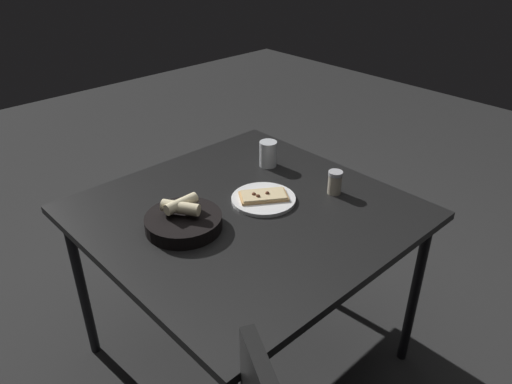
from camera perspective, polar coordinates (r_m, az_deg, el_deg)
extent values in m
plane|color=#2A2A2A|center=(2.30, -1.00, -18.30)|extent=(8.00, 8.00, 0.00)
cube|color=black|center=(1.81, -1.20, -2.43)|extent=(1.08, 1.10, 0.03)
cylinder|color=black|center=(2.13, 18.06, -11.25)|extent=(0.04, 0.04, 0.73)
cylinder|color=black|center=(2.60, -0.22, -1.44)|extent=(0.04, 0.04, 0.73)
cylinder|color=black|center=(2.18, -19.73, -10.49)|extent=(0.04, 0.04, 0.73)
cylinder|color=white|center=(1.85, 0.99, -0.89)|extent=(0.25, 0.25, 0.01)
cube|color=tan|center=(1.85, 0.99, -0.57)|extent=(0.18, 0.20, 0.01)
cube|color=beige|center=(1.84, 0.99, -0.35)|extent=(0.16, 0.19, 0.01)
sphere|color=brown|center=(1.85, 1.33, -0.15)|extent=(0.02, 0.02, 0.02)
sphere|color=brown|center=(1.83, 0.17, -0.46)|extent=(0.02, 0.02, 0.02)
sphere|color=brown|center=(1.84, -0.25, -0.27)|extent=(0.02, 0.02, 0.02)
cylinder|color=black|center=(1.71, -8.46, -3.51)|extent=(0.27, 0.27, 0.05)
cylinder|color=beige|center=(1.69, -8.74, -1.37)|extent=(0.04, 0.12, 0.04)
cylinder|color=beige|center=(1.68, -8.83, -1.82)|extent=(0.14, 0.11, 0.04)
cylinder|color=red|center=(1.76, -9.12, -2.60)|extent=(0.06, 0.06, 0.03)
cylinder|color=silver|center=(2.10, 1.42, 4.50)|extent=(0.08, 0.08, 0.11)
cylinder|color=orange|center=(2.11, 1.41, 3.75)|extent=(0.07, 0.07, 0.04)
cylinder|color=#BFB299|center=(1.92, 9.19, 0.92)|extent=(0.05, 0.05, 0.08)
cylinder|color=maroon|center=(1.92, 9.15, 0.46)|extent=(0.05, 0.05, 0.04)
cylinder|color=#B7B7BC|center=(1.89, 9.30, 2.17)|extent=(0.06, 0.06, 0.01)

